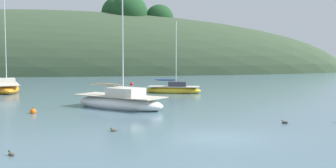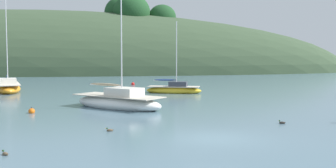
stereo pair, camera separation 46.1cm
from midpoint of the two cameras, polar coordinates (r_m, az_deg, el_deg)
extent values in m
plane|color=slate|center=(19.68, 6.63, -7.62)|extent=(400.00, 400.00, 0.00)
ellipsoid|color=#384C33|center=(96.01, -19.39, 1.48)|extent=(150.00, 36.00, 28.09)
ellipsoid|color=#1E4723|center=(91.39, -5.70, 10.11)|extent=(8.22, 7.47, 7.47)
ellipsoid|color=#1E4723|center=(94.97, -6.99, 9.94)|extent=(8.28, 7.52, 7.52)
ellipsoid|color=#1E4723|center=(93.93, -1.36, 9.40)|extent=(6.36, 5.78, 5.78)
ellipsoid|color=orange|center=(47.36, -22.07, -0.64)|extent=(4.65, 7.97, 1.21)
cube|color=beige|center=(47.33, -22.09, 0.02)|extent=(4.27, 7.34, 0.06)
cube|color=silver|center=(46.70, -22.08, 0.35)|extent=(2.30, 2.80, 0.62)
cylinder|color=silver|center=(46.88, -22.24, 6.02)|extent=(0.09, 0.09, 9.88)
cylinder|color=silver|center=(48.49, -22.16, 0.99)|extent=(0.99, 3.06, 0.07)
ellipsoid|color=#2D4784|center=(48.49, -22.16, 1.05)|extent=(1.07, 2.97, 0.20)
ellipsoid|color=white|center=(30.80, -7.33, -2.73)|extent=(7.74, 7.23, 1.27)
cube|color=beige|center=(30.74, -7.34, -1.67)|extent=(7.12, 6.65, 0.06)
cube|color=silver|center=(30.30, -6.44, -1.14)|extent=(3.06, 2.98, 0.64)
cylinder|color=silver|center=(30.39, -6.86, 7.72)|extent=(0.09, 0.09, 10.01)
cylinder|color=silver|center=(31.52, -9.08, -0.16)|extent=(2.55, 2.24, 0.07)
ellipsoid|color=tan|center=(31.52, -9.08, -0.07)|extent=(2.54, 2.25, 0.20)
ellipsoid|color=gold|center=(42.61, 0.44, -0.93)|extent=(6.18, 3.56, 0.94)
cube|color=beige|center=(42.58, 0.44, -0.37)|extent=(5.68, 3.28, 0.06)
cube|color=#333842|center=(42.49, 1.07, -0.02)|extent=(2.16, 1.77, 0.53)
cylinder|color=silver|center=(42.41, 0.84, 4.24)|extent=(0.09, 0.09, 6.84)
cylinder|color=silver|center=(42.69, -0.80, 0.51)|extent=(2.38, 0.76, 0.07)
ellipsoid|color=#2D4784|center=(42.68, -0.80, 0.58)|extent=(2.32, 0.86, 0.20)
sphere|color=orange|center=(29.35, -18.93, -3.70)|extent=(0.44, 0.44, 0.44)
cylinder|color=black|center=(29.32, -18.94, -3.18)|extent=(0.04, 0.04, 0.10)
sphere|color=red|center=(54.46, -5.40, 0.00)|extent=(0.44, 0.44, 0.44)
cylinder|color=black|center=(54.44, -5.40, 0.28)|extent=(0.04, 0.04, 0.10)
ellipsoid|color=brown|center=(17.53, -21.95, -9.21)|extent=(0.37, 0.37, 0.16)
sphere|color=#1E4723|center=(17.63, -22.20, -8.77)|extent=(0.09, 0.09, 0.09)
cone|color=gold|center=(17.68, -22.30, -8.75)|extent=(0.06, 0.06, 0.04)
cone|color=brown|center=(17.39, -21.70, -9.20)|extent=(0.10, 0.10, 0.08)
ellipsoid|color=#2D2823|center=(24.64, 15.66, -5.27)|extent=(0.38, 0.27, 0.16)
sphere|color=#1E4723|center=(24.61, 15.32, -5.02)|extent=(0.09, 0.09, 0.09)
cone|color=gold|center=(24.60, 15.17, -5.03)|extent=(0.05, 0.05, 0.04)
cone|color=#2D2823|center=(24.65, 16.01, -5.20)|extent=(0.09, 0.09, 0.08)
ellipsoid|color=brown|center=(21.53, -8.27, -6.51)|extent=(0.34, 0.19, 0.16)
sphere|color=#1E4723|center=(21.52, -8.66, -6.22)|extent=(0.09, 0.09, 0.09)
cone|color=gold|center=(21.52, -8.84, -6.23)|extent=(0.05, 0.04, 0.04)
cone|color=brown|center=(21.52, -7.86, -6.42)|extent=(0.08, 0.07, 0.08)
camera|label=1|loc=(0.23, -90.34, -0.02)|focal=43.20mm
camera|label=2|loc=(0.23, 89.66, 0.02)|focal=43.20mm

